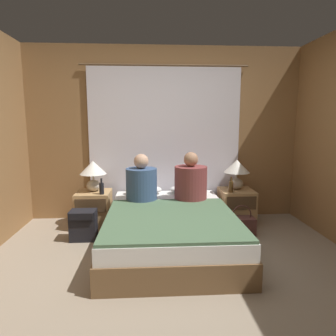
# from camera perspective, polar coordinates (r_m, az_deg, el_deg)

# --- Properties ---
(ground_plane) EXTENTS (16.00, 16.00, 0.00)m
(ground_plane) POSITION_cam_1_polar(r_m,az_deg,el_deg) (2.92, 1.38, -20.62)
(ground_plane) COLOR gray
(wall_back) EXTENTS (4.06, 0.06, 2.50)m
(wall_back) POSITION_cam_1_polar(r_m,az_deg,el_deg) (4.44, -0.66, 6.48)
(wall_back) COLOR olive
(wall_back) RESTS_ON ground_plane
(curtain_panel) EXTENTS (2.39, 0.02, 2.23)m
(curtain_panel) POSITION_cam_1_polar(r_m,az_deg,el_deg) (4.39, -0.62, 4.64)
(curtain_panel) COLOR silver
(curtain_panel) RESTS_ON ground_plane
(bed) EXTENTS (1.43, 2.04, 0.42)m
(bed) POSITION_cam_1_polar(r_m,az_deg,el_deg) (3.53, 0.31, -11.49)
(bed) COLOR brown
(bed) RESTS_ON ground_plane
(nightstand_left) EXTENTS (0.45, 0.47, 0.49)m
(nightstand_left) POSITION_cam_1_polar(r_m,az_deg,el_deg) (4.26, -13.91, -7.61)
(nightstand_left) COLOR tan
(nightstand_left) RESTS_ON ground_plane
(nightstand_right) EXTENTS (0.45, 0.47, 0.49)m
(nightstand_right) POSITION_cam_1_polar(r_m,az_deg,el_deg) (4.37, 12.88, -7.18)
(nightstand_right) COLOR tan
(nightstand_right) RESTS_ON ground_plane
(lamp_left) EXTENTS (0.36, 0.36, 0.42)m
(lamp_left) POSITION_cam_1_polar(r_m,az_deg,el_deg) (4.19, -14.07, -0.60)
(lamp_left) COLOR #B2A899
(lamp_left) RESTS_ON nightstand_left
(lamp_right) EXTENTS (0.36, 0.36, 0.42)m
(lamp_right) POSITION_cam_1_polar(r_m,az_deg,el_deg) (4.30, 12.94, -0.33)
(lamp_right) COLOR #B2A899
(lamp_right) RESTS_ON nightstand_right
(pillow_left) EXTENTS (0.52, 0.30, 0.12)m
(pillow_left) POSITION_cam_1_polar(r_m,az_deg,el_deg) (4.24, -4.70, -4.15)
(pillow_left) COLOR white
(pillow_left) RESTS_ON bed
(pillow_right) EXTENTS (0.52, 0.30, 0.12)m
(pillow_right) POSITION_cam_1_polar(r_m,az_deg,el_deg) (4.27, 3.79, -4.04)
(pillow_right) COLOR white
(pillow_right) RESTS_ON bed
(blanket_on_bed) EXTENTS (1.37, 1.40, 0.03)m
(blanket_on_bed) POSITION_cam_1_polar(r_m,az_deg,el_deg) (3.18, 0.67, -9.46)
(blanket_on_bed) COLOR #4C6B4C
(blanket_on_bed) RESTS_ON bed
(person_left_in_bed) EXTENTS (0.40, 0.40, 0.61)m
(person_left_in_bed) POSITION_cam_1_polar(r_m,az_deg,el_deg) (3.83, -5.07, -2.84)
(person_left_in_bed) COLOR #38517A
(person_left_in_bed) RESTS_ON bed
(person_right_in_bed) EXTENTS (0.42, 0.42, 0.63)m
(person_right_in_bed) POSITION_cam_1_polar(r_m,az_deg,el_deg) (3.86, 4.34, -2.62)
(person_right_in_bed) COLOR brown
(person_right_in_bed) RESTS_ON bed
(beer_bottle_on_left_stand) EXTENTS (0.06, 0.06, 0.21)m
(beer_bottle_on_left_stand) POSITION_cam_1_polar(r_m,az_deg,el_deg) (4.03, -12.54, -3.76)
(beer_bottle_on_left_stand) COLOR black
(beer_bottle_on_left_stand) RESTS_ON nightstand_left
(beer_bottle_on_right_stand) EXTENTS (0.06, 0.06, 0.21)m
(beer_bottle_on_right_stand) POSITION_cam_1_polar(r_m,az_deg,el_deg) (4.13, 11.90, -3.44)
(beer_bottle_on_right_stand) COLOR #513819
(beer_bottle_on_right_stand) RESTS_ON nightstand_right
(backpack_on_floor) EXTENTS (0.31, 0.24, 0.37)m
(backpack_on_floor) POSITION_cam_1_polar(r_m,az_deg,el_deg) (3.85, -15.83, -10.08)
(backpack_on_floor) COLOR black
(backpack_on_floor) RESTS_ON ground_plane
(handbag_on_floor) EXTENTS (0.33, 0.20, 0.39)m
(handbag_on_floor) POSITION_cam_1_polar(r_m,az_deg,el_deg) (4.01, 13.80, -10.53)
(handbag_on_floor) COLOR brown
(handbag_on_floor) RESTS_ON ground_plane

